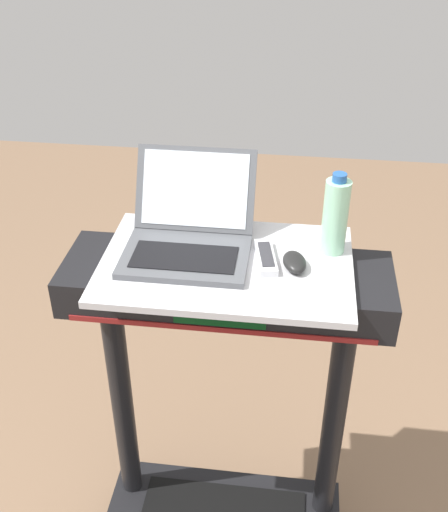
# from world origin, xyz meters

# --- Properties ---
(desk_board) EXTENTS (0.67, 0.45, 0.02)m
(desk_board) POSITION_xyz_m (0.00, 0.70, 1.14)
(desk_board) COLOR silver
(desk_board) RESTS_ON treadmill_base
(laptop) EXTENTS (0.34, 0.36, 0.23)m
(laptop) POSITION_xyz_m (-0.11, 0.75, 1.19)
(laptop) COLOR #515459
(laptop) RESTS_ON desk_board
(computer_mouse) EXTENTS (0.08, 0.11, 0.03)m
(computer_mouse) POSITION_xyz_m (0.18, 0.69, 1.16)
(computer_mouse) COLOR black
(computer_mouse) RESTS_ON desk_board
(water_bottle) EXTENTS (0.07, 0.07, 0.23)m
(water_bottle) POSITION_xyz_m (0.28, 0.79, 1.26)
(water_bottle) COLOR #9EDBB2
(water_bottle) RESTS_ON desk_board
(tv_remote) EXTENTS (0.08, 0.17, 0.02)m
(tv_remote) POSITION_xyz_m (0.10, 0.72, 1.16)
(tv_remote) COLOR silver
(tv_remote) RESTS_ON desk_board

